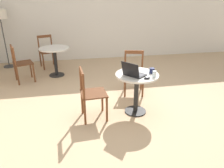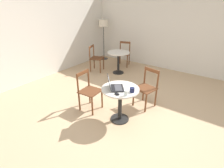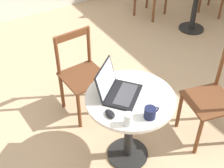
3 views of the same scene
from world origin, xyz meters
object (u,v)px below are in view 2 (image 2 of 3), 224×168
at_px(cafe_table_near, 120,96).
at_px(floor_lamp, 103,26).
at_px(drinking_glass, 126,93).
at_px(chair_mid_right, 124,54).
at_px(laptop, 115,86).
at_px(cafe_table_mid, 118,57).
at_px(chair_mid_back, 96,58).
at_px(mug, 132,90).
at_px(mouse, 117,94).
at_px(chair_near_right, 146,88).
at_px(chair_near_back, 89,91).

height_order(cafe_table_near, floor_lamp, floor_lamp).
bearing_deg(drinking_glass, chair_mid_right, 32.55).
relative_size(cafe_table_near, floor_lamp, 0.46).
bearing_deg(laptop, cafe_table_mid, 32.14).
height_order(chair_mid_back, floor_lamp, floor_lamp).
xyz_separation_m(chair_mid_right, drinking_glass, (-3.00, -1.91, 0.32)).
bearing_deg(mug, floor_lamp, 44.92).
xyz_separation_m(chair_mid_back, mouse, (-2.06, -2.26, 0.28)).
height_order(cafe_table_near, chair_mid_right, chair_mid_right).
relative_size(mug, drinking_glass, 1.24).
relative_size(laptop, drinking_glass, 4.30).
distance_m(cafe_table_mid, chair_near_right, 2.08).
bearing_deg(floor_lamp, mouse, -138.82).
xyz_separation_m(chair_near_right, chair_mid_back, (1.03, 2.35, 0.00)).
relative_size(laptop, mouse, 4.28).
height_order(mouse, drinking_glass, drinking_glass).
bearing_deg(cafe_table_mid, chair_mid_right, 18.87).
xyz_separation_m(cafe_table_mid, chair_near_back, (-2.14, -0.67, -0.11)).
distance_m(cafe_table_mid, mug, 2.69).
bearing_deg(cafe_table_near, laptop, 130.26).
height_order(chair_mid_back, drinking_glass, chair_mid_back).
relative_size(cafe_table_mid, laptop, 1.66).
distance_m(chair_mid_back, drinking_glass, 3.14).
height_order(cafe_table_near, mug, mug).
height_order(chair_near_back, chair_near_right, same).
bearing_deg(drinking_glass, chair_mid_back, 50.23).
bearing_deg(mug, chair_near_right, 5.17).
relative_size(cafe_table_near, chair_near_back, 0.83).
bearing_deg(floor_lamp, chair_mid_back, -153.66).
xyz_separation_m(laptop, mug, (0.07, -0.33, -0.01)).
relative_size(chair_near_right, floor_lamp, 0.56).
relative_size(chair_mid_right, floor_lamp, 0.56).
bearing_deg(chair_near_right, drinking_glass, -177.13).
bearing_deg(cafe_table_mid, chair_mid_back, 109.86).
bearing_deg(mug, cafe_table_near, 89.77).
relative_size(cafe_table_mid, chair_mid_right, 0.83).
xyz_separation_m(chair_near_right, mouse, (-1.03, 0.09, 0.28)).
bearing_deg(cafe_table_near, cafe_table_mid, 34.50).
bearing_deg(chair_mid_back, mug, -126.96).
xyz_separation_m(chair_mid_right, floor_lamp, (0.20, 1.08, 0.87)).
xyz_separation_m(cafe_table_near, chair_near_right, (0.79, -0.18, -0.11)).
bearing_deg(cafe_table_near, mouse, -160.08).
bearing_deg(cafe_table_mid, cafe_table_near, -145.50).
bearing_deg(mouse, chair_near_back, 77.59).
distance_m(mouse, mug, 0.29).
bearing_deg(cafe_table_mid, chair_near_back, -162.62).
bearing_deg(chair_mid_back, cafe_table_near, -129.98).
height_order(chair_near_back, floor_lamp, floor_lamp).
height_order(chair_mid_right, drinking_glass, chair_mid_right).
xyz_separation_m(chair_near_back, chair_near_right, (0.84, -0.95, 0.00)).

